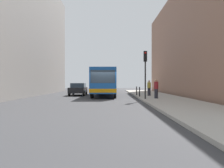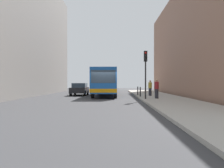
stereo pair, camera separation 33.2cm
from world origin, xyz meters
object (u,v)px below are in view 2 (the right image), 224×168
object	(u,v)px
bollard_near	(140,92)
traffic_light	(146,66)
bollard_mid	(138,91)
pedestrian_near_signal	(157,89)
car_behind_bus	(110,87)
bus	(106,81)
car_beside_bus	(80,89)
pedestrian_mid_sidewalk	(150,88)

from	to	relation	value
bollard_near	traffic_light	bearing A→B (deg)	-88.18
bollard_mid	pedestrian_near_signal	size ratio (longest dim) A/B	0.56
car_behind_bus	pedestrian_near_signal	size ratio (longest dim) A/B	2.61
bus	traffic_light	size ratio (longest dim) A/B	2.69
car_beside_bus	pedestrian_mid_sidewalk	world-z (taller)	pedestrian_mid_sidewalk
car_beside_bus	pedestrian_mid_sidewalk	bearing A→B (deg)	157.04
pedestrian_near_signal	pedestrian_mid_sidewalk	distance (m)	4.04
car_behind_bus	traffic_light	xyz separation A→B (m)	(3.59, -17.87, 2.22)
car_beside_bus	bollard_near	xyz separation A→B (m)	(6.85, -4.72, -0.16)
pedestrian_near_signal	bollard_near	bearing A→B (deg)	-162.09
car_beside_bus	bollard_mid	size ratio (longest dim) A/B	4.67
bollard_near	bollard_mid	bearing A→B (deg)	90.00
bollard_mid	pedestrian_mid_sidewalk	size ratio (longest dim) A/B	0.58
traffic_light	pedestrian_mid_sidewalk	world-z (taller)	traffic_light
car_beside_bus	bollard_near	bearing A→B (deg)	144.38
pedestrian_mid_sidewalk	bollard_near	bearing A→B (deg)	165.32
bus	bollard_mid	bearing A→B (deg)	162.96
bollard_mid	traffic_light	bearing A→B (deg)	-89.00
bollard_near	pedestrian_mid_sidewalk	size ratio (longest dim) A/B	0.58
car_beside_bus	car_behind_bus	world-z (taller)	same
car_behind_bus	pedestrian_mid_sidewalk	bearing A→B (deg)	107.49
bollard_mid	pedestrian_near_signal	world-z (taller)	pedestrian_near_signal
car_beside_bus	bollard_near	distance (m)	8.32
car_beside_bus	bollard_mid	xyz separation A→B (m)	(6.85, -2.14, -0.16)
car_beside_bus	pedestrian_near_signal	distance (m)	10.82
bus	car_beside_bus	world-z (taller)	bus
bus	pedestrian_near_signal	size ratio (longest dim) A/B	6.45
car_beside_bus	car_behind_bus	size ratio (longest dim) A/B	0.99
traffic_light	pedestrian_near_signal	world-z (taller)	traffic_light
traffic_light	bollard_mid	bearing A→B (deg)	91.00
bus	bollard_mid	xyz separation A→B (m)	(3.62, -1.09, -1.10)
bollard_mid	car_beside_bus	bearing A→B (deg)	162.68
traffic_light	pedestrian_near_signal	bearing A→B (deg)	29.55
pedestrian_mid_sidewalk	bus	bearing A→B (deg)	90.16
car_beside_bus	pedestrian_near_signal	xyz separation A→B (m)	(8.01, -7.28, 0.22)
traffic_light	pedestrian_near_signal	size ratio (longest dim) A/B	2.40
bus	pedestrian_mid_sidewalk	bearing A→B (deg)	155.32
traffic_light	bollard_mid	distance (m)	6.21
bollard_near	pedestrian_mid_sidewalk	world-z (taller)	pedestrian_mid_sidewalk
bollard_near	bollard_mid	distance (m)	2.58
pedestrian_near_signal	car_behind_bus	bearing A→B (deg)	-171.33
bus	pedestrian_mid_sidewalk	size ratio (longest dim) A/B	6.71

